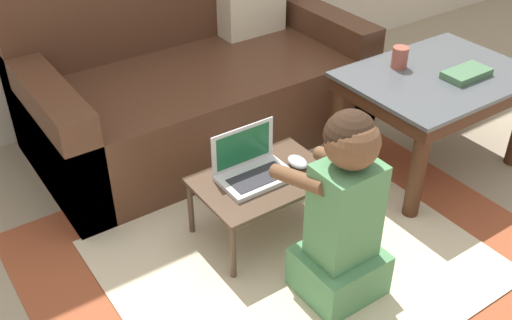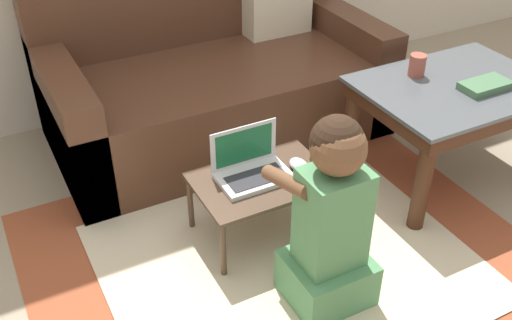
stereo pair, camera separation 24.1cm
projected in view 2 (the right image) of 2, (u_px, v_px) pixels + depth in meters
The scene contains 10 objects.
ground_plane at pixel (283, 258), 2.43m from camera, with size 16.00×16.00×0.00m, color gray.
area_rug at pixel (287, 263), 2.40m from camera, with size 1.96×1.68×0.01m.
couch at pixel (212, 75), 3.11m from camera, with size 1.68×0.90×0.94m.
coffee_table at pixel (453, 100), 2.69m from camera, with size 0.83×0.62×0.49m.
laptop_desk at pixel (261, 185), 2.43m from camera, with size 0.55×0.37×0.28m.
laptop at pixel (252, 169), 2.40m from camera, with size 0.29×0.19×0.20m.
computer_mouse at pixel (299, 165), 2.45m from camera, with size 0.07×0.10×0.04m.
person_seated at pixel (331, 220), 2.06m from camera, with size 0.29×0.41×0.77m.
cup_on_table at pixel (417, 65), 2.69m from camera, with size 0.07×0.07×0.10m.
book_on_table at pixel (485, 85), 2.60m from camera, with size 0.22×0.12×0.03m.
Camera 2 is at (-0.93, -1.53, 1.70)m, focal length 42.00 mm.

